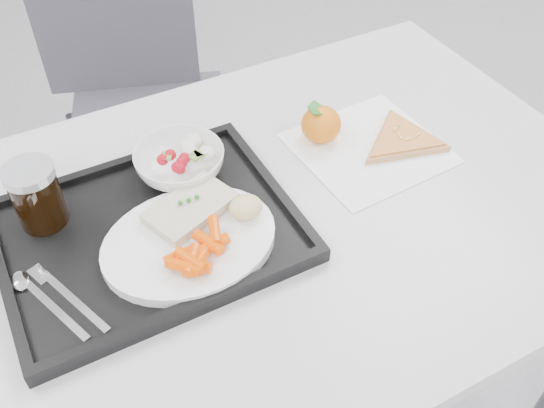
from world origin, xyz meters
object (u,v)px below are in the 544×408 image
salad_bowl (180,163)px  table (265,239)px  dinner_plate (190,242)px  tangerine (321,124)px  pizza_slice (402,140)px  tray (149,233)px  cola_glass (36,194)px  chair (136,84)px

salad_bowl → table: bearing=-56.4°
dinner_plate → tangerine: 0.35m
dinner_plate → table: bearing=9.4°
table → pizza_slice: bearing=6.8°
tray → salad_bowl: 0.14m
tangerine → cola_glass: bearing=178.0°
salad_bowl → dinner_plate: bearing=-107.4°
dinner_plate → cola_glass: cola_glass is taller
chair → cola_glass: size_ratio=8.61×
table → pizza_slice: 0.31m
tray → dinner_plate: 0.08m
chair → pizza_slice: chair is taller
dinner_plate → pizza_slice: dinner_plate is taller
table → tangerine: bearing=33.7°
dinner_plate → cola_glass: (-0.18, 0.16, 0.05)m
chair → dinner_plate: (-0.15, -0.79, 0.24)m
tray → tangerine: 0.37m
salad_bowl → tangerine: size_ratio=1.92×
table → cola_glass: cola_glass is taller
table → chair: (0.01, 0.77, -0.15)m
dinner_plate → salad_bowl: (0.05, 0.16, 0.01)m
salad_bowl → tangerine: (0.27, -0.02, -0.00)m
table → dinner_plate: 0.17m
salad_bowl → cola_glass: cola_glass is taller
tray → cola_glass: 0.18m
cola_glass → tangerine: 0.50m
table → salad_bowl: 0.20m
cola_glass → pizza_slice: bearing=-9.1°
dinner_plate → tray: bearing=127.2°
table → tangerine: tangerine is taller
table → cola_glass: bearing=157.2°
dinner_plate → tangerine: tangerine is taller
tray → pizza_slice: (0.49, -0.00, 0.00)m
chair → pizza_slice: size_ratio=4.00×
tangerine → pizza_slice: size_ratio=0.34×
tray → cola_glass: (-0.14, 0.10, 0.06)m
salad_bowl → tangerine: tangerine is taller
table → dinner_plate: (-0.14, -0.02, 0.09)m
cola_glass → tangerine: bearing=-2.0°
tangerine → pizza_slice: bearing=-33.3°
chair → pizza_slice: 0.82m
table → salad_bowl: bearing=123.6°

